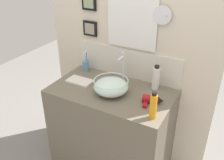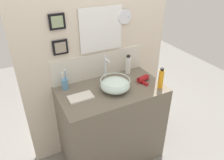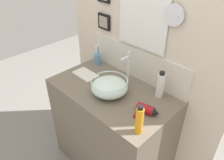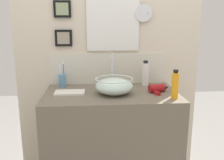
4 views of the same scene
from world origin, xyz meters
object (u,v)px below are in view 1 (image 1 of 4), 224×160
(lotion_bottle, at_px, (153,106))
(hand_towel, at_px, (80,81))
(hair_drier, at_px, (152,100))
(toothbrush_cup, at_px, (86,65))
(glass_bowl_sink, at_px, (111,86))
(spray_bottle, at_px, (156,78))
(faucet, at_px, (123,66))

(lotion_bottle, relative_size, hand_towel, 0.94)
(hair_drier, height_order, toothbrush_cup, toothbrush_cup)
(glass_bowl_sink, bearing_deg, toothbrush_cup, 149.28)
(hand_towel, bearing_deg, toothbrush_cup, 110.19)
(hair_drier, relative_size, spray_bottle, 0.81)
(toothbrush_cup, distance_m, hand_towel, 0.23)
(glass_bowl_sink, height_order, hand_towel, glass_bowl_sink)
(glass_bowl_sink, xyz_separation_m, toothbrush_cup, (-0.42, 0.25, -0.01))
(hair_drier, bearing_deg, hand_towel, 179.07)
(hand_towel, bearing_deg, lotion_bottle, -13.87)
(glass_bowl_sink, xyz_separation_m, hand_towel, (-0.34, 0.03, -0.06))
(glass_bowl_sink, distance_m, hair_drier, 0.35)
(lotion_bottle, distance_m, hand_towel, 0.79)
(faucet, relative_size, hand_towel, 1.27)
(faucet, height_order, toothbrush_cup, faucet)
(lotion_bottle, height_order, hand_towel, lotion_bottle)
(faucet, xyz_separation_m, lotion_bottle, (0.42, -0.36, -0.06))
(faucet, relative_size, spray_bottle, 1.35)
(glass_bowl_sink, bearing_deg, hand_towel, 174.30)
(faucet, bearing_deg, hair_drier, -27.65)
(hair_drier, xyz_separation_m, spray_bottle, (-0.06, 0.23, 0.07))
(hair_drier, bearing_deg, lotion_bottle, -67.91)
(hand_towel, bearing_deg, glass_bowl_sink, -5.70)
(glass_bowl_sink, distance_m, faucet, 0.23)
(faucet, distance_m, toothbrush_cup, 0.43)
(toothbrush_cup, distance_m, spray_bottle, 0.71)
(spray_bottle, bearing_deg, glass_bowl_sink, -139.21)
(faucet, bearing_deg, toothbrush_cup, 174.09)
(hair_drier, xyz_separation_m, lotion_bottle, (0.07, -0.18, 0.07))
(lotion_bottle, bearing_deg, hand_towel, 166.13)
(glass_bowl_sink, distance_m, spray_bottle, 0.39)
(glass_bowl_sink, relative_size, lotion_bottle, 1.34)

